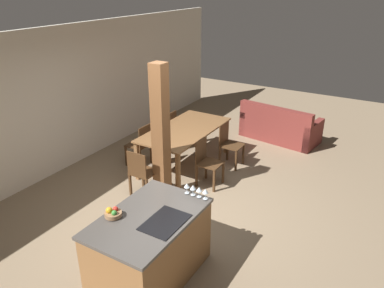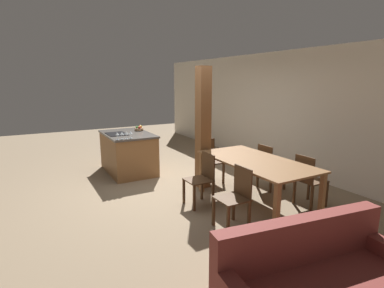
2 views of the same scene
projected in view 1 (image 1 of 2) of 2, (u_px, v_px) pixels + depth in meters
ground_plane at (184, 214)px, 5.99m from camera, size 16.00×16.00×0.00m
wall_back at (48, 105)px, 6.79m from camera, size 11.20×0.08×2.70m
kitchen_island at (150, 247)px, 4.57m from camera, size 1.47×0.96×0.90m
fruit_bowl at (113, 213)px, 4.36m from camera, size 0.20×0.20×0.11m
wine_glass_near at (205, 191)px, 4.67m from camera, size 0.08×0.08×0.14m
wine_glass_middle at (199, 189)px, 4.72m from camera, size 0.08×0.08×0.14m
wine_glass_far at (193, 188)px, 4.76m from camera, size 0.08×0.08×0.14m
wine_glass_end at (187, 186)px, 4.80m from camera, size 0.08×0.08×0.14m
dining_table at (185, 133)px, 7.29m from camera, size 2.03×1.02×0.78m
dining_chair_near_left at (207, 161)px, 6.68m from camera, size 0.40×0.40×0.87m
dining_chair_near_right at (229, 144)px, 7.40m from camera, size 0.40×0.40×0.87m
dining_chair_far_left at (141, 144)px, 7.37m from camera, size 0.40×0.40×0.87m
dining_chair_far_right at (167, 129)px, 8.09m from camera, size 0.40×0.40×0.87m
dining_chair_head_end at (142, 172)px, 6.29m from camera, size 0.40×0.40×0.87m
couch at (279, 128)px, 8.64m from camera, size 1.04×1.83×0.86m
timber_post at (161, 134)px, 6.04m from camera, size 0.23×0.23×2.30m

